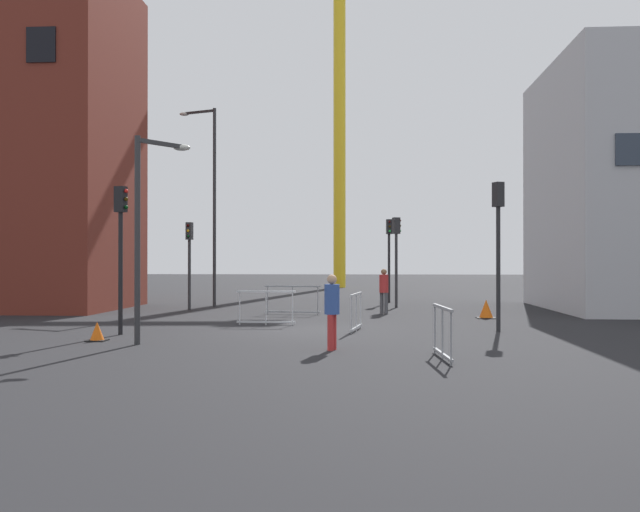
% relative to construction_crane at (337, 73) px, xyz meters
% --- Properties ---
extents(ground, '(160.00, 160.00, 0.00)m').
position_rel_construction_crane_xyz_m(ground, '(0.53, -31.69, -15.97)').
color(ground, black).
extents(brick_building, '(8.73, 7.00, 13.77)m').
position_rel_construction_crane_xyz_m(brick_building, '(-12.23, -23.70, -9.08)').
color(brick_building, maroon).
rests_on(brick_building, ground).
extents(construction_crane, '(14.98, 2.37, 24.87)m').
position_rel_construction_crane_xyz_m(construction_crane, '(0.00, 0.00, 0.00)').
color(construction_crane, yellow).
rests_on(construction_crane, ground).
extents(streetlamp_tall, '(1.76, 0.73, 8.61)m').
position_rel_construction_crane_xyz_m(streetlamp_tall, '(-4.51, -21.98, -10.98)').
color(streetlamp_tall, '#2D2D30').
rests_on(streetlamp_tall, ground).
extents(streetlamp_short, '(1.08, 1.26, 5.00)m').
position_rel_construction_crane_xyz_m(streetlamp_short, '(-3.07, -35.33, -12.91)').
color(streetlamp_short, '#2D2D30').
rests_on(streetlamp_short, ground).
extents(traffic_light_near, '(0.28, 0.38, 3.97)m').
position_rel_construction_crane_xyz_m(traffic_light_near, '(3.31, -18.52, -13.30)').
color(traffic_light_near, '#232326').
rests_on(traffic_light_near, ground).
extents(traffic_light_median, '(0.39, 0.34, 3.84)m').
position_rel_construction_crane_xyz_m(traffic_light_median, '(3.51, -21.95, -13.38)').
color(traffic_light_median, '#2D2D30').
rests_on(traffic_light_median, ground).
extents(traffic_light_crosswalk, '(0.39, 0.30, 4.02)m').
position_rel_construction_crane_xyz_m(traffic_light_crosswalk, '(-4.40, -33.37, -13.27)').
color(traffic_light_crosswalk, black).
rests_on(traffic_light_crosswalk, ground).
extents(traffic_light_corner, '(0.33, 0.39, 4.24)m').
position_rel_construction_crane_xyz_m(traffic_light_corner, '(5.98, -31.77, -13.14)').
color(traffic_light_corner, '#232326').
rests_on(traffic_light_corner, ground).
extents(traffic_light_island, '(0.26, 0.38, 3.55)m').
position_rel_construction_crane_xyz_m(traffic_light_island, '(-4.92, -24.03, -13.56)').
color(traffic_light_island, '#2D2D30').
rests_on(traffic_light_island, ground).
extents(pedestrian_walking, '(0.34, 0.34, 1.69)m').
position_rel_construction_crane_xyz_m(pedestrian_walking, '(2.90, -25.63, -14.98)').
color(pedestrian_walking, '#4C4C51').
rests_on(pedestrian_walking, ground).
extents(pedestrian_waiting, '(0.34, 0.34, 1.70)m').
position_rel_construction_crane_xyz_m(pedestrian_waiting, '(1.48, -36.25, -14.98)').
color(pedestrian_waiting, red).
rests_on(pedestrian_waiting, ground).
extents(safety_barrier_mid_span, '(2.11, 0.24, 1.08)m').
position_rel_construction_crane_xyz_m(safety_barrier_mid_span, '(-0.50, -26.08, -15.41)').
color(safety_barrier_mid_span, gray).
rests_on(safety_barrier_mid_span, ground).
extents(safety_barrier_front, '(0.32, 1.81, 1.08)m').
position_rel_construction_crane_xyz_m(safety_barrier_front, '(1.96, -31.98, -15.41)').
color(safety_barrier_front, '#B2B5BA').
rests_on(safety_barrier_front, ground).
extents(safety_barrier_rear, '(0.22, 1.94, 1.08)m').
position_rel_construction_crane_xyz_m(safety_barrier_rear, '(3.80, -37.53, -15.41)').
color(safety_barrier_rear, gray).
rests_on(safety_barrier_rear, ground).
extents(safety_barrier_right_run, '(1.85, 0.10, 1.08)m').
position_rel_construction_crane_xyz_m(safety_barrier_right_run, '(-0.87, -30.34, -15.41)').
color(safety_barrier_right_run, '#B2B5BA').
rests_on(safety_barrier_right_run, ground).
extents(traffic_cone_orange, '(0.48, 0.48, 0.48)m').
position_rel_construction_crane_xyz_m(traffic_cone_orange, '(-4.46, -34.86, -15.75)').
color(traffic_cone_orange, black).
rests_on(traffic_cone_orange, ground).
extents(traffic_cone_by_barrier, '(0.64, 0.64, 0.65)m').
position_rel_construction_crane_xyz_m(traffic_cone_by_barrier, '(6.39, -27.31, -15.67)').
color(traffic_cone_by_barrier, black).
rests_on(traffic_cone_by_barrier, ground).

